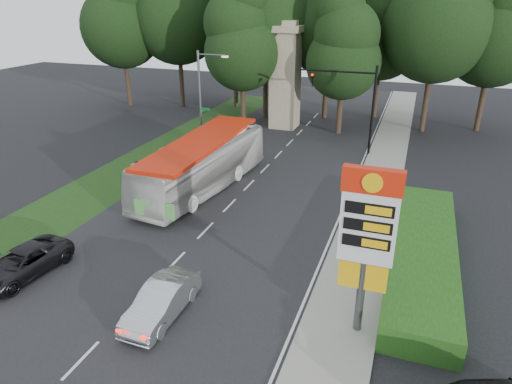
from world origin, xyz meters
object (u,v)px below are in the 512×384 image
(streetlight_signs, at_px, (202,94))
(monument, at_px, (285,75))
(transit_bus, at_px, (202,165))
(suv_charcoal, at_px, (22,263))
(sedan_silver, at_px, (162,301))
(gas_station_pylon, at_px, (367,231))
(traffic_signal_mast, at_px, (357,97))

(streetlight_signs, distance_m, monument, 9.44)
(transit_bus, height_order, suv_charcoal, transit_bus)
(transit_bus, xyz_separation_m, sedan_silver, (4.20, -12.62, -1.05))
(transit_bus, bearing_deg, gas_station_pylon, -35.31)
(gas_station_pylon, xyz_separation_m, suv_charcoal, (-15.40, -1.34, -3.79))
(transit_bus, height_order, sedan_silver, transit_bus)
(traffic_signal_mast, height_order, suv_charcoal, traffic_signal_mast)
(sedan_silver, bearing_deg, gas_station_pylon, 13.78)
(monument, distance_m, transit_bus, 17.46)
(transit_bus, distance_m, suv_charcoal, 12.76)
(streetlight_signs, distance_m, sedan_silver, 23.65)
(streetlight_signs, relative_size, suv_charcoal, 1.68)
(traffic_signal_mast, height_order, transit_bus, traffic_signal_mast)
(monument, relative_size, suv_charcoal, 2.11)
(transit_bus, bearing_deg, streetlight_signs, 122.30)
(gas_station_pylon, distance_m, suv_charcoal, 15.92)
(streetlight_signs, height_order, sedan_silver, streetlight_signs)
(sedan_silver, bearing_deg, suv_charcoal, 178.01)
(traffic_signal_mast, xyz_separation_m, monument, (-7.68, 6.00, 0.43))
(monument, distance_m, sedan_silver, 30.27)
(traffic_signal_mast, relative_size, sedan_silver, 1.67)
(transit_bus, bearing_deg, suv_charcoal, -98.86)
(traffic_signal_mast, distance_m, streetlight_signs, 12.83)
(sedan_silver, height_order, suv_charcoal, sedan_silver)
(monument, bearing_deg, traffic_signal_mast, -38.00)
(streetlight_signs, bearing_deg, transit_bus, -64.84)
(gas_station_pylon, bearing_deg, sedan_silver, -167.25)
(gas_station_pylon, height_order, transit_bus, gas_station_pylon)
(sedan_silver, bearing_deg, transit_bus, 109.42)
(streetlight_signs, bearing_deg, monument, 58.03)
(traffic_signal_mast, xyz_separation_m, suv_charcoal, (-11.88, -23.34, -4.01))
(traffic_signal_mast, bearing_deg, suv_charcoal, -116.98)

